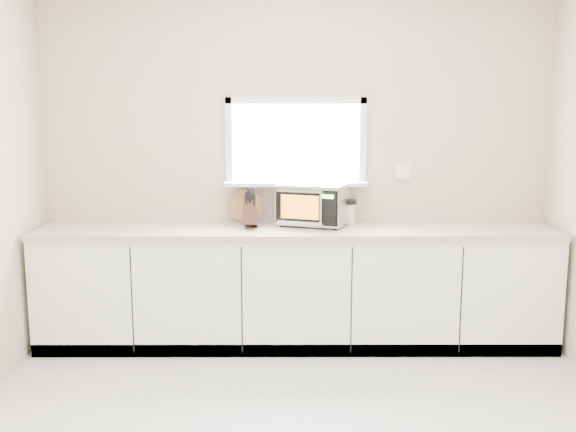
{
  "coord_description": "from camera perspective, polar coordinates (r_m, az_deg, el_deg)",
  "views": [
    {
      "loc": [
        -0.07,
        -3.32,
        1.88
      ],
      "look_at": [
        -0.06,
        1.55,
        1.04
      ],
      "focal_mm": 42.0,
      "sensor_mm": 36.0,
      "label": 1
    }
  ],
  "objects": [
    {
      "name": "cutting_board",
      "position": [
        5.34,
        -3.63,
        0.88
      ],
      "size": [
        0.27,
        0.06,
        0.27
      ],
      "primitive_type": "cylinder",
      "rotation": [
        1.4,
        0.0,
        0.0
      ],
      "color": "#A77740",
      "rests_on": "countertop"
    },
    {
      "name": "cabinets",
      "position": [
        5.23,
        0.69,
        -6.18
      ],
      "size": [
        3.92,
        0.6,
        0.88
      ],
      "primitive_type": "cube",
      "color": "white",
      "rests_on": "ground"
    },
    {
      "name": "back_wall",
      "position": [
        5.35,
        0.67,
        4.27
      ],
      "size": [
        4.0,
        0.17,
        2.7
      ],
      "color": "#BDA896",
      "rests_on": "ground"
    },
    {
      "name": "countertop",
      "position": [
        5.11,
        0.7,
        -1.24
      ],
      "size": [
        3.92,
        0.64,
        0.04
      ],
      "primitive_type": "cube",
      "color": "#C3B2A0",
      "rests_on": "cabinets"
    },
    {
      "name": "coffee_grinder",
      "position": [
        5.26,
        5.22,
        0.34
      ],
      "size": [
        0.14,
        0.14,
        0.2
      ],
      "rotation": [
        0.0,
        0.0,
        0.33
      ],
      "color": "#B6B9BE",
      "rests_on": "countertop"
    },
    {
      "name": "microwave",
      "position": [
        5.22,
        2.19,
        1.09
      ],
      "size": [
        0.6,
        0.53,
        0.32
      ],
      "rotation": [
        0.0,
        0.0,
        -0.33
      ],
      "color": "black",
      "rests_on": "countertop"
    },
    {
      "name": "knife_block",
      "position": [
        5.11,
        -3.16,
        0.49
      ],
      "size": [
        0.11,
        0.22,
        0.31
      ],
      "rotation": [
        0.0,
        0.0,
        -0.04
      ],
      "color": "#4B251A",
      "rests_on": "countertop"
    }
  ]
}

